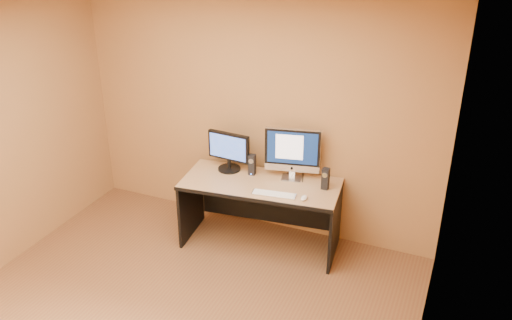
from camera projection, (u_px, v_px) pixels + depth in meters
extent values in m
plane|color=white|center=(136.00, 25.00, 3.52)|extent=(4.00, 4.00, 0.00)
cube|color=silver|center=(274.00, 194.00, 5.28)|extent=(0.44, 0.18, 0.02)
ellipsoid|color=silver|center=(304.00, 198.00, 5.20)|extent=(0.06, 0.10, 0.04)
cylinder|color=black|center=(303.00, 177.00, 5.63)|extent=(0.07, 0.21, 0.01)
cylinder|color=black|center=(289.00, 173.00, 5.71)|extent=(0.09, 0.16, 0.01)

